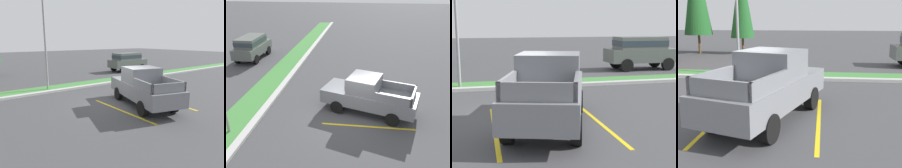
{
  "view_description": "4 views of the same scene",
  "coord_description": "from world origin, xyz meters",
  "views": [
    {
      "loc": [
        -7.29,
        -8.99,
        3.57
      ],
      "look_at": [
        0.52,
        1.29,
        0.9
      ],
      "focal_mm": 34.15,
      "sensor_mm": 36.0,
      "label": 1
    },
    {
      "loc": [
        -10.76,
        -0.62,
        7.08
      ],
      "look_at": [
        1.48,
        0.85,
        1.39
      ],
      "focal_mm": 37.77,
      "sensor_mm": 36.0,
      "label": 2
    },
    {
      "loc": [
        -0.89,
        -10.43,
        2.97
      ],
      "look_at": [
        1.4,
        -1.18,
        1.26
      ],
      "focal_mm": 54.85,
      "sensor_mm": 36.0,
      "label": 3
    },
    {
      "loc": [
        2.62,
        -9.55,
        3.08
      ],
      "look_at": [
        1.5,
        0.57,
        0.78
      ],
      "focal_mm": 47.99,
      "sensor_mm": 36.0,
      "label": 4
    }
  ],
  "objects": [
    {
      "name": "ground_plane",
      "position": [
        0.0,
        0.0,
        0.0
      ],
      "size": [
        120.0,
        120.0,
        0.0
      ],
      "primitive_type": "plane",
      "color": "#424244"
    },
    {
      "name": "parking_line_near",
      "position": [
        -0.56,
        -0.95,
        0.0
      ],
      "size": [
        0.12,
        4.8,
        0.01
      ],
      "primitive_type": "cube",
      "color": "yellow",
      "rests_on": "ground"
    },
    {
      "name": "parking_line_far",
      "position": [
        2.54,
        -0.95,
        0.0
      ],
      "size": [
        0.12,
        4.8,
        0.01
      ],
      "primitive_type": "cube",
      "color": "yellow",
      "rests_on": "ground"
    },
    {
      "name": "curb_strip",
      "position": [
        0.0,
        5.0,
        0.07
      ],
      "size": [
        56.0,
        0.4,
        0.15
      ],
      "primitive_type": "cube",
      "color": "#B2B2AD",
      "rests_on": "ground"
    },
    {
      "name": "grass_median",
      "position": [
        0.0,
        6.1,
        0.03
      ],
      "size": [
        56.0,
        1.8,
        0.06
      ],
      "primitive_type": "cube",
      "color": "#42843D",
      "rests_on": "ground"
    },
    {
      "name": "pickup_truck_main",
      "position": [
        1.0,
        -0.91,
        1.04
      ],
      "size": [
        3.36,
        5.54,
        2.1
      ],
      "color": "black",
      "rests_on": "ground"
    },
    {
      "name": "suv_distant",
      "position": [
        9.18,
        9.71,
        1.24
      ],
      "size": [
        4.6,
        1.96,
        2.1
      ],
      "color": "black",
      "rests_on": "ground"
    }
  ]
}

